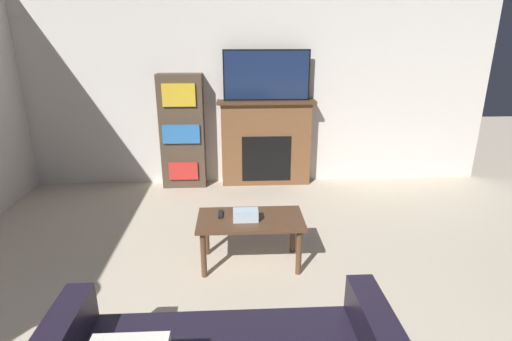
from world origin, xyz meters
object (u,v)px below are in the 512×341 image
at_px(bookshelf, 182,132).
at_px(tv, 267,75).
at_px(fireplace, 266,143).
at_px(coffee_table, 251,225).

bearing_deg(bookshelf, tv, 0.17).
height_order(fireplace, coffee_table, fireplace).
height_order(tv, bookshelf, tv).
bearing_deg(coffee_table, bookshelf, 111.90).
xyz_separation_m(tv, coffee_table, (-0.30, -2.09, -1.12)).
xyz_separation_m(fireplace, coffee_table, (-0.30, -2.11, -0.20)).
distance_m(tv, bookshelf, 1.35).
relative_size(fireplace, tv, 1.16).
bearing_deg(bookshelf, coffee_table, -68.10).
bearing_deg(fireplace, tv, -90.00).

